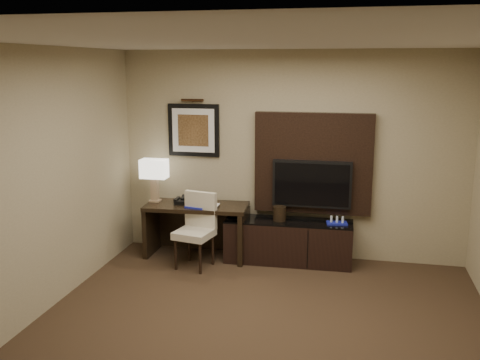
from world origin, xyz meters
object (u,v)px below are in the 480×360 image
(tv, at_px, (312,184))
(table_lamp, at_px, (155,181))
(desk, at_px, (197,231))
(desk_chair, at_px, (194,233))
(desk_phone, at_px, (183,200))
(minibar_tray, at_px, (337,220))
(credenza, at_px, (288,241))
(ice_bucket, at_px, (280,214))

(tv, height_order, table_lamp, tv)
(desk, xyz_separation_m, desk_chair, (0.08, -0.38, 0.09))
(tv, height_order, desk_phone, tv)
(tv, bearing_deg, desk_chair, -158.02)
(table_lamp, distance_m, minibar_tray, 2.44)
(desk_chair, height_order, desk_phone, desk_chair)
(credenza, relative_size, tv, 1.62)
(desk, xyz_separation_m, tv, (1.48, 0.19, 0.66))
(tv, height_order, desk_chair, tv)
(minibar_tray, bearing_deg, tv, 155.67)
(credenza, xyz_separation_m, desk_phone, (-1.39, -0.04, 0.49))
(credenza, xyz_separation_m, minibar_tray, (0.61, -0.01, 0.33))
(credenza, height_order, desk_chair, desk_chair)
(desk_phone, relative_size, ice_bucket, 1.12)
(table_lamp, relative_size, desk_phone, 2.68)
(credenza, bearing_deg, desk_chair, -160.78)
(desk_chair, height_order, minibar_tray, desk_chair)
(tv, relative_size, desk_chair, 1.12)
(desk, bearing_deg, desk_phone, 173.61)
(credenza, height_order, minibar_tray, minibar_tray)
(desk, distance_m, tv, 1.63)
(ice_bucket, bearing_deg, desk, -178.30)
(table_lamp, bearing_deg, desk, -4.84)
(credenza, relative_size, minibar_tray, 6.34)
(desk_chair, bearing_deg, desk, 113.20)
(credenza, xyz_separation_m, ice_bucket, (-0.12, -0.02, 0.37))
(desk, xyz_separation_m, desk_phone, (-0.18, 0.01, 0.41))
(table_lamp, height_order, desk_phone, table_lamp)
(desk, xyz_separation_m, minibar_tray, (1.82, 0.04, 0.25))
(credenza, bearing_deg, ice_bucket, -172.83)
(desk_phone, xyz_separation_m, ice_bucket, (1.28, 0.02, -0.12))
(desk, bearing_deg, minibar_tray, -2.37)
(table_lamp, distance_m, ice_bucket, 1.72)
(desk_chair, bearing_deg, ice_bucket, 33.46)
(tv, distance_m, ice_bucket, 0.56)
(table_lamp, xyz_separation_m, ice_bucket, (1.69, -0.02, -0.34))
(desk, relative_size, credenza, 0.82)
(desk_phone, height_order, ice_bucket, desk_phone)
(credenza, height_order, ice_bucket, ice_bucket)
(ice_bucket, bearing_deg, desk_phone, -178.95)
(desk, relative_size, desk_phone, 6.46)
(desk_chair, height_order, table_lamp, table_lamp)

